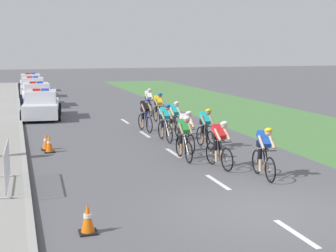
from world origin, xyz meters
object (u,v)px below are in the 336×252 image
cyclist_sixth (174,118)px  crowd_barrier_front (7,167)px  cyclist_fifth (205,127)px  police_car_third (33,88)px  cyclist_lead (264,151)px  police_car_nearest (42,105)px  cyclist_eighth (145,114)px  cyclist_second (220,143)px  cyclist_tenth (148,101)px  cyclist_third (184,137)px  police_car_furthest (31,83)px  traffic_cone_mid (49,144)px  traffic_cone_near (88,219)px  cyclist_fourth (186,130)px  traffic_cone_far (46,141)px  police_car_second (37,95)px  cyclist_seventh (165,122)px  cyclist_ninth (158,107)px

cyclist_sixth → crowd_barrier_front: (-6.66, -6.29, -0.14)m
cyclist_fifth → police_car_third: bearing=103.8°
cyclist_lead → police_car_nearest: police_car_nearest is taller
cyclist_eighth → crowd_barrier_front: 9.82m
cyclist_second → cyclist_tenth: same height
cyclist_second → cyclist_third: size_ratio=1.00×
cyclist_third → police_car_furthest: bearing=97.9°
cyclist_fifth → traffic_cone_mid: bearing=170.3°
cyclist_eighth → police_car_nearest: (-4.23, 5.76, -0.11)m
cyclist_fifth → traffic_cone_mid: cyclist_fifth is taller
traffic_cone_near → cyclist_fourth: bearing=56.3°
cyclist_sixth → traffic_cone_near: size_ratio=2.69×
cyclist_fifth → crowd_barrier_front: 7.91m
crowd_barrier_front → traffic_cone_far: size_ratio=3.63×
police_car_third → crowd_barrier_front: (-1.60, -25.62, -0.03)m
police_car_third → police_car_furthest: bearing=90.0°
cyclist_sixth → police_car_second: 14.13m
cyclist_lead → cyclist_seventh: 6.33m
police_car_third → crowd_barrier_front: 25.67m
cyclist_lead → traffic_cone_near: 6.12m
cyclist_lead → cyclist_ninth: bearing=89.6°
cyclist_fourth → cyclist_ninth: same height
cyclist_sixth → police_car_third: police_car_third is taller
police_car_second → traffic_cone_near: 23.06m
cyclist_third → traffic_cone_mid: cyclist_third is taller
police_car_second → traffic_cone_near: police_car_second is taller
police_car_third → crowd_barrier_front: police_car_third is taller
cyclist_lead → traffic_cone_mid: bearing=136.1°
cyclist_sixth → cyclist_seventh: same height
cyclist_third → traffic_cone_mid: 4.98m
cyclist_second → traffic_cone_mid: 6.32m
cyclist_lead → cyclist_sixth: (-0.38, 7.14, 0.00)m
cyclist_ninth → cyclist_tenth: same height
cyclist_second → police_car_nearest: police_car_nearest is taller
cyclist_fourth → police_car_second: (-4.50, 16.27, -0.11)m
cyclist_third → police_car_nearest: bearing=109.0°
cyclist_sixth → traffic_cone_mid: cyclist_sixth is taller
cyclist_lead → cyclist_fourth: (-0.93, 4.06, 0.00)m
crowd_barrier_front → cyclist_fifth: bearing=27.3°
cyclist_fifth → police_car_nearest: (-5.42, 10.04, -0.11)m
traffic_cone_mid → cyclist_second: bearing=-38.6°
cyclist_fifth → traffic_cone_mid: 5.75m
cyclist_lead → cyclist_third: same height
cyclist_lead → traffic_cone_mid: size_ratio=2.69×
cyclist_fifth → traffic_cone_mid: size_ratio=2.69×
cyclist_third → police_car_furthest: 29.24m
cyclist_tenth → crowd_barrier_front: cyclist_tenth is taller
traffic_cone_near → police_car_furthest: bearing=90.0°
cyclist_third → traffic_cone_near: cyclist_third is taller
cyclist_lead → police_car_second: police_car_second is taller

